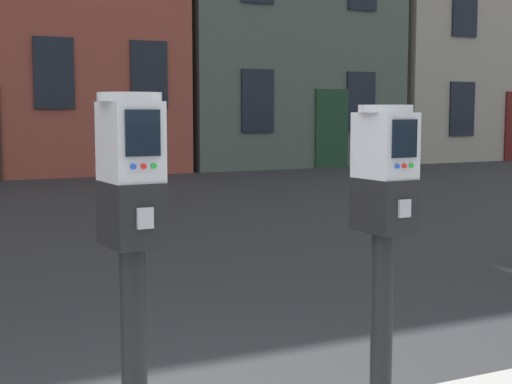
% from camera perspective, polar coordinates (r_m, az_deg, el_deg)
% --- Properties ---
extents(parking_meter_near_kerb, '(0.23, 0.26, 1.47)m').
position_cam_1_polar(parking_meter_near_kerb, '(2.64, -9.24, -2.62)').
color(parking_meter_near_kerb, black).
rests_on(parking_meter_near_kerb, sidewalk_slab).
extents(parking_meter_twin_adjacent, '(0.23, 0.26, 1.43)m').
position_cam_1_polar(parking_meter_twin_adjacent, '(3.11, 9.49, -1.78)').
color(parking_meter_twin_adjacent, black).
rests_on(parking_meter_twin_adjacent, sidewalk_slab).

